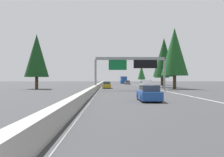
{
  "coord_description": "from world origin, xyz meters",
  "views": [
    {
      "loc": [
        -3.24,
        -1.83,
        2.03
      ],
      "look_at": [
        62.78,
        -2.97,
        2.14
      ],
      "focal_mm": 41.93,
      "sensor_mm": 36.0,
      "label": 1
    }
  ],
  "objects": [
    {
      "name": "median_barrier",
      "position": [
        80.0,
        0.3,
        0.45
      ],
      "size": [
        180.0,
        0.56,
        0.9
      ],
      "primitive_type": "cube",
      "color": "#9E9B93",
      "rests_on": "ground"
    },
    {
      "name": "ground_plane",
      "position": [
        60.0,
        0.0,
        0.0
      ],
      "size": [
        320.0,
        320.0,
        0.0
      ],
      "primitive_type": "plane",
      "color": "#38383A"
    },
    {
      "name": "conifer_right_near",
      "position": [
        49.51,
        -15.45,
        7.55
      ],
      "size": [
        5.46,
        5.46,
        12.41
      ],
      "color": "#4C3823",
      "rests_on": "ground"
    },
    {
      "name": "sign_gantry_overhead",
      "position": [
        43.24,
        -6.04,
        4.72
      ],
      "size": [
        0.5,
        12.68,
        5.93
      ],
      "color": "gray",
      "rests_on": "ground"
    },
    {
      "name": "shoulder_stripe_right",
      "position": [
        70.0,
        -11.52,
        0.01
      ],
      "size": [
        160.0,
        0.16,
        0.01
      ],
      "primitive_type": "cube",
      "color": "silver",
      "rests_on": "ground"
    },
    {
      "name": "conifer_right_mid",
      "position": [
        58.79,
        -15.32,
        7.19
      ],
      "size": [
        5.2,
        5.2,
        11.83
      ],
      "color": "#4C3823",
      "rests_on": "ground"
    },
    {
      "name": "sedan_distant_a",
      "position": [
        52.88,
        -1.68,
        0.68
      ],
      "size": [
        4.4,
        1.8,
        1.47
      ],
      "color": "#AD931E",
      "rests_on": "ground"
    },
    {
      "name": "conifer_right_far",
      "position": [
        80.14,
        -19.21,
        6.71
      ],
      "size": [
        4.86,
        4.86,
        11.05
      ],
      "color": "#4C3823",
      "rests_on": "ground"
    },
    {
      "name": "shoulder_stripe_median",
      "position": [
        70.0,
        -0.25,
        0.01
      ],
      "size": [
        160.0,
        0.16,
        0.01
      ],
      "primitive_type": "cube",
      "color": "silver",
      "rests_on": "ground"
    },
    {
      "name": "bus_near_center",
      "position": [
        114.65,
        -9.0,
        1.72
      ],
      "size": [
        11.5,
        2.55,
        3.1
      ],
      "color": "#1E4793",
      "rests_on": "ground"
    },
    {
      "name": "sedan_far_left",
      "position": [
        93.3,
        -9.23,
        0.68
      ],
      "size": [
        4.4,
        1.8,
        1.47
      ],
      "color": "slate",
      "rests_on": "ground"
    },
    {
      "name": "conifer_right_distant",
      "position": [
        114.37,
        -17.19,
        4.93
      ],
      "size": [
        3.57,
        3.57,
        8.12
      ],
      "color": "#4C3823",
      "rests_on": "ground"
    },
    {
      "name": "conifer_left_near",
      "position": [
        49.64,
        12.46,
        6.73
      ],
      "size": [
        4.87,
        4.87,
        11.07
      ],
      "color": "#4C3823",
      "rests_on": "ground"
    },
    {
      "name": "sedan_distant_b",
      "position": [
        20.58,
        -5.62,
        0.68
      ],
      "size": [
        4.4,
        1.8,
        1.47
      ],
      "color": "#1E4793",
      "rests_on": "ground"
    },
    {
      "name": "pickup_mid_right",
      "position": [
        44.01,
        -8.89,
        0.91
      ],
      "size": [
        5.6,
        2.0,
        1.86
      ],
      "color": "silver",
      "rests_on": "ground"
    }
  ]
}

